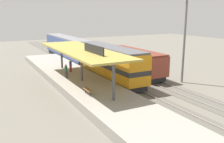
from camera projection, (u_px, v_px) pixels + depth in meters
The scene contains 12 objects.
ground_plane at pixel (128, 81), 33.33m from camera, with size 120.00×120.00×0.00m, color #666056.
track_near at pixel (115, 83), 32.40m from camera, with size 3.20×110.00×0.16m.
track_far at pixel (144, 78), 34.52m from camera, with size 3.20×110.00×0.16m.
platform at pixel (82, 84), 30.20m from camera, with size 6.00×44.00×0.90m, color gray.
station_canopy at pixel (81, 51), 29.20m from camera, with size 5.20×18.00×4.70m.
platform_bench at pixel (88, 90), 24.88m from camera, with size 0.44×1.70×0.50m.
locomotive at pixel (110, 63), 33.19m from camera, with size 2.93×14.43×4.44m.
passenger_carriage_single at pixel (67, 48), 48.68m from camera, with size 2.90×20.00×4.24m.
freight_car at pixel (135, 62), 36.27m from camera, with size 2.80×12.00×3.54m.
light_mast at pixel (186, 17), 30.77m from camera, with size 1.10×1.10×11.70m.
person_waiting at pixel (66, 70), 31.23m from camera, with size 0.34×0.34×1.71m.
person_walking at pixel (71, 65), 34.41m from camera, with size 0.34×0.34×1.71m.
Camera 1 is at (-15.11, -27.35, 8.75)m, focal length 40.04 mm.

